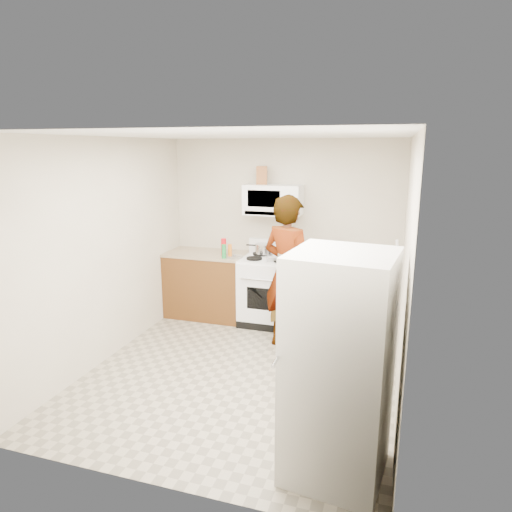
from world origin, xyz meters
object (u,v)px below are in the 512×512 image
at_px(gas_range, 270,289).
at_px(fridge, 339,368).
at_px(person, 288,273).
at_px(microwave, 273,200).
at_px(kettle, 334,252).
at_px(saucepan, 264,249).

xyz_separation_m(gas_range, fridge, (1.27, -2.73, 0.36)).
bearing_deg(person, microwave, -39.07).
distance_m(gas_range, kettle, 1.00).
bearing_deg(person, saucepan, -32.33).
distance_m(person, kettle, 0.96).
bearing_deg(saucepan, microwave, -1.38).
height_order(gas_range, microwave, microwave).
bearing_deg(person, gas_range, -35.07).
relative_size(microwave, kettle, 4.04).
height_order(microwave, kettle, microwave).
xyz_separation_m(gas_range, kettle, (0.82, 0.16, 0.54)).
relative_size(person, fridge, 1.10).
relative_size(person, saucepan, 8.10).
xyz_separation_m(person, saucepan, (-0.54, 0.83, 0.08)).
distance_m(microwave, saucepan, 0.70).
height_order(kettle, saucepan, kettle).
relative_size(gas_range, kettle, 6.00).
distance_m(kettle, saucepan, 0.96).
height_order(microwave, person, microwave).
bearing_deg(microwave, kettle, 2.30).
bearing_deg(kettle, gas_range, 167.46).
relative_size(person, kettle, 9.91).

